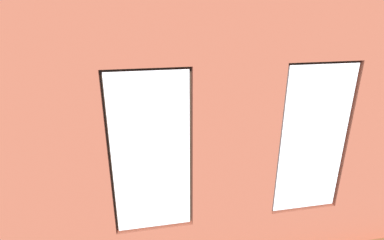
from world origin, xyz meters
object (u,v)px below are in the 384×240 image
couch_by_window (162,214)px  potted_plant_near_tv (90,165)px  candle_jar (177,136)px  potted_plant_foreground_right (91,105)px  potted_plant_between_couches (258,185)px  potted_plant_corner_far_left (364,171)px  tv_flatscreen (65,123)px  coffee_table (178,140)px  papasan_chair (163,114)px  cup_ceramic (192,133)px  remote_silver (170,136)px  potted_plant_corner_near_left (259,101)px  media_console (70,153)px  potted_plant_by_left_couch (261,127)px  couch_left (305,157)px

couch_by_window → potted_plant_near_tv: bearing=-48.9°
candle_jar → potted_plant_foreground_right: bearing=-38.4°
potted_plant_between_couches → potted_plant_corner_far_left: (-1.69, 0.16, 0.17)m
potted_plant_near_tv → potted_plant_foreground_right: potted_plant_foreground_right is taller
couch_by_window → tv_flatscreen: size_ratio=1.77×
coffee_table → potted_plant_corner_far_left: potted_plant_corner_far_left is taller
papasan_chair → candle_jar: bearing=95.8°
cup_ceramic → papasan_chair: bearing=-70.4°
remote_silver → potted_plant_corner_near_left: size_ratio=0.12×
potted_plant_corner_far_left → coffee_table: bearing=-44.1°
potted_plant_corner_far_left → papasan_chair: bearing=-56.2°
cup_ceramic → media_console: media_console is taller
potted_plant_near_tv → potted_plant_by_left_couch: bearing=-162.3°
media_console → potted_plant_foreground_right: bearing=-100.5°
potted_plant_near_tv → potted_plant_corner_far_left: potted_plant_corner_far_left is taller
potted_plant_corner_near_left → potted_plant_foreground_right: bearing=0.7°
cup_ceramic → potted_plant_between_couches: 2.55m
remote_silver → potted_plant_between_couches: potted_plant_between_couches is taller
potted_plant_corner_near_left → potted_plant_near_tv: bearing=32.0°
couch_left → tv_flatscreen: 4.91m
couch_left → media_console: bearing=-103.3°
candle_jar → tv_flatscreen: tv_flatscreen is taller
potted_plant_between_couches → potted_plant_foreground_right: potted_plant_foreground_right is taller
remote_silver → media_console: (2.13, 0.12, -0.15)m
tv_flatscreen → couch_left: bearing=166.3°
tv_flatscreen → potted_plant_near_tv: 1.27m
couch_by_window → potted_plant_near_tv: size_ratio=2.44×
tv_flatscreen → potted_plant_near_tv: (-0.55, 1.05, -0.45)m
potted_plant_corner_far_left → cup_ceramic: bearing=-49.8°
remote_silver → tv_flatscreen: tv_flatscreen is taller
coffee_table → media_console: (2.29, 0.03, -0.09)m
potted_plant_between_couches → couch_left: bearing=-142.3°
cup_ceramic → papasan_chair: size_ratio=0.07×
candle_jar → tv_flatscreen: 2.34m
potted_plant_foreground_right → cup_ceramic: bearing=148.4°
remote_silver → media_console: size_ratio=0.14×
media_console → potted_plant_corner_far_left: potted_plant_corner_far_left is taller
couch_by_window → media_console: size_ratio=1.76×
candle_jar → potted_plant_near_tv: bearing=31.8°
potted_plant_by_left_couch → potted_plant_corner_far_left: bearing=102.0°
coffee_table → potted_plant_corner_far_left: bearing=135.9°
tv_flatscreen → potted_plant_foreground_right: bearing=-100.6°
tv_flatscreen → cup_ceramic: bearing=-176.6°
potted_plant_between_couches → potted_plant_corner_near_left: bearing=-112.8°
papasan_chair → couch_left: bearing=133.0°
candle_jar → potted_plant_between_couches: size_ratio=0.10×
couch_left → potted_plant_between_couches: (1.53, 1.18, 0.27)m
candle_jar → potted_plant_between_couches: potted_plant_between_couches is taller
cup_ceramic → papasan_chair: (0.53, -1.48, -0.02)m
candle_jar → media_console: 2.30m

